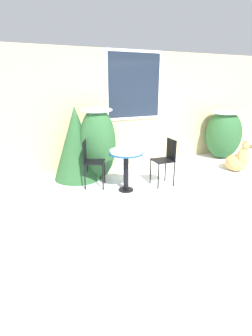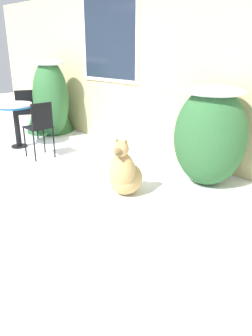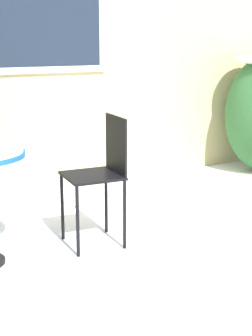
{
  "view_description": "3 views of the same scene",
  "coord_description": "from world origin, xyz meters",
  "px_view_note": "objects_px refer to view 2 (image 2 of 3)",
  "views": [
    {
      "loc": [
        -2.97,
        -3.49,
        1.96
      ],
      "look_at": [
        -1.01,
        0.7,
        0.45
      ],
      "focal_mm": 28.0,
      "sensor_mm": 36.0,
      "label": 1
    },
    {
      "loc": [
        4.45,
        -1.96,
        1.75
      ],
      "look_at": [
        1.78,
        0.68,
        0.33
      ],
      "focal_mm": 35.0,
      "sensor_mm": 36.0,
      "label": 2
    },
    {
      "loc": [
        -1.66,
        -2.49,
        1.44
      ],
      "look_at": [
        0.0,
        0.6,
        0.55
      ],
      "focal_mm": 55.0,
      "sensor_mm": 36.0,
      "label": 3
    }
  ],
  "objects_px": {
    "patio_chair_near_table": "(26,111)",
    "patio_chair_far_side": "(40,126)",
    "patio_table": "(15,112)",
    "dog": "(125,174)"
  },
  "relations": [
    {
      "from": "patio_chair_near_table",
      "to": "dog",
      "type": "bearing_deg",
      "value": -73.52
    },
    {
      "from": "patio_table",
      "to": "patio_chair_near_table",
      "type": "xyz_separation_m",
      "value": [
        -0.52,
        0.47,
        -0.11
      ]
    },
    {
      "from": "patio_table",
      "to": "dog",
      "type": "xyz_separation_m",
      "value": [
        2.82,
        -0.07,
        -0.37
      ]
    },
    {
      "from": "patio_chair_near_table",
      "to": "patio_chair_far_side",
      "type": "relative_size",
      "value": 1.0
    },
    {
      "from": "patio_chair_near_table",
      "to": "dog",
      "type": "relative_size",
      "value": 1.23
    },
    {
      "from": "patio_table",
      "to": "dog",
      "type": "height_order",
      "value": "patio_table"
    },
    {
      "from": "patio_table",
      "to": "patio_chair_far_side",
      "type": "bearing_deg",
      "value": -2.17
    },
    {
      "from": "patio_table",
      "to": "patio_chair_far_side",
      "type": "height_order",
      "value": "patio_chair_far_side"
    },
    {
      "from": "dog",
      "to": "patio_chair_near_table",
      "type": "bearing_deg",
      "value": 144.96
    },
    {
      "from": "patio_table",
      "to": "patio_chair_far_side",
      "type": "relative_size",
      "value": 0.86
    }
  ]
}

